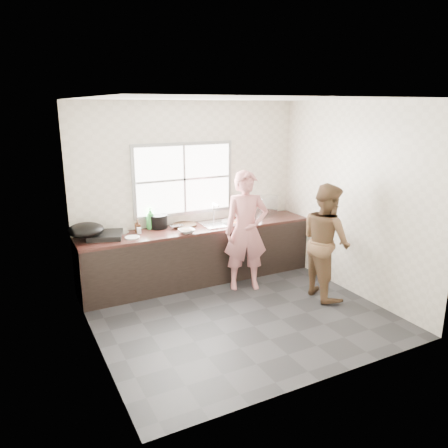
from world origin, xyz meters
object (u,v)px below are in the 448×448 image
bowl_mince (187,231)px  bowl_held (227,221)px  woman (246,235)px  black_pot (158,221)px  cutting_board (185,225)px  bowl_crabs (236,224)px  bottle_green (150,218)px  dish_rack (263,205)px  wok (86,230)px  pot_lid_left (101,236)px  glass_jar (139,231)px  person_side (326,241)px  plate_food (132,237)px  bottle_brown_short (154,223)px  pot_lid_right (120,232)px  burner (105,235)px  bottle_brown_tall (138,226)px

bowl_mince → bowl_held: size_ratio=1.08×
woman → black_pot: 1.32m
cutting_board → bowl_held: bearing=-13.5°
bowl_crabs → bottle_green: 1.29m
black_pot → dish_rack: dish_rack is taller
wok → pot_lid_left: (0.21, 0.09, -0.14)m
pot_lid_left → glass_jar: bearing=-10.1°
person_side → glass_jar: 2.63m
dish_rack → wok: bearing=163.9°
person_side → black_pot: 2.45m
cutting_board → plate_food: size_ratio=1.74×
person_side → cutting_board: 2.10m
glass_jar → bottle_brown_short: bearing=30.3°
pot_lid_right → glass_jar: bearing=-35.4°
plate_food → glass_jar: size_ratio=2.31×
wok → pot_lid_right: (0.50, 0.16, -0.15)m
burner → dish_rack: 2.65m
woman → black_pot: size_ratio=5.88×
black_pot → person_side: bearing=-38.7°
bottle_green → wok: bearing=-170.6°
glass_jar → dish_rack: dish_rack is taller
person_side → bottle_green: (-2.02, 1.53, 0.22)m
plate_food → bottle_brown_short: bottle_brown_short is taller
bowl_held → burner: same height
bottle_green → dish_rack: bottle_green is taller
woman → bowl_mince: woman is taller
woman → burner: bearing=-179.5°
bowl_held → glass_jar: (-1.38, 0.09, 0.01)m
bowl_mince → bottle_green: 0.60m
dish_rack → pot_lid_right: (-2.40, 0.00, -0.15)m
plate_food → wok: wok is taller
cutting_board → bowl_held: bowl_held is taller
bowl_crabs → bottle_brown_short: size_ratio=1.11×
bottle_green → dish_rack: (1.95, -0.00, -0.01)m
bowl_crabs → plate_food: size_ratio=0.90×
pot_lid_right → cutting_board: bearing=-5.4°
cutting_board → black_pot: black_pot is taller
glass_jar → burner: 0.47m
bottle_brown_tall → pot_lid_right: bottle_brown_tall is taller
cutting_board → burner: 1.20m
woman → cutting_board: (-0.67, 0.69, 0.06)m
glass_jar → pot_lid_left: 0.53m
bottle_green → glass_jar: size_ratio=3.75×
woman → bowl_crabs: size_ratio=8.88×
bowl_crabs → pot_lid_left: 1.98m
woman → pot_lid_right: size_ratio=6.83×
glass_jar → wok: wok is taller
woman → cutting_board: size_ratio=4.57×
bowl_held → black_pot: 1.07m
bowl_held → pot_lid_right: bowl_held is taller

